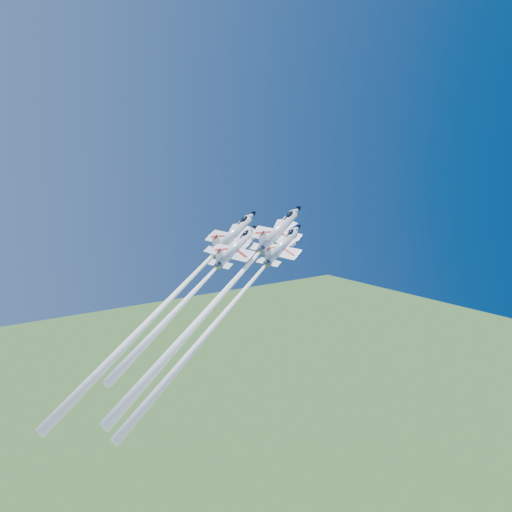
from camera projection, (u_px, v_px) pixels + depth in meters
jet_lead at (226, 290)px, 100.15m from camera, size 42.10×19.97×39.21m
jet_left at (174, 296)px, 102.78m from camera, size 42.68×20.18×40.76m
jet_right at (229, 308)px, 95.85m from camera, size 38.09×17.96×37.23m
jet_slot at (196, 289)px, 99.23m from camera, size 31.30×14.97×28.21m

